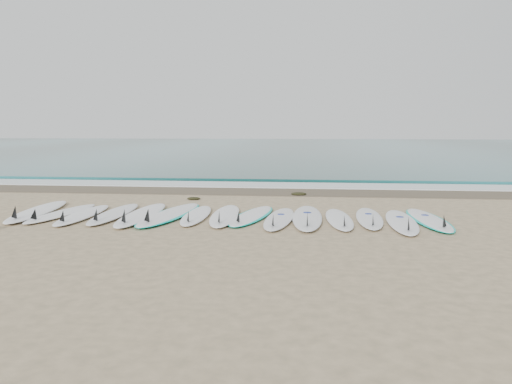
# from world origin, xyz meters

# --- Properties ---
(ground) EXTENTS (120.00, 120.00, 0.00)m
(ground) POSITION_xyz_m (0.00, 0.00, 0.00)
(ground) COLOR tan
(ocean) EXTENTS (120.00, 55.00, 0.03)m
(ocean) POSITION_xyz_m (0.00, 32.50, 0.01)
(ocean) COLOR #1C5859
(ocean) RESTS_ON ground
(wet_sand_band) EXTENTS (120.00, 1.80, 0.01)m
(wet_sand_band) POSITION_xyz_m (0.00, 4.10, 0.01)
(wet_sand_band) COLOR brown
(wet_sand_band) RESTS_ON ground
(foam_band) EXTENTS (120.00, 1.40, 0.04)m
(foam_band) POSITION_xyz_m (0.00, 5.50, 0.02)
(foam_band) COLOR silver
(foam_band) RESTS_ON ground
(wave_crest) EXTENTS (120.00, 1.00, 0.10)m
(wave_crest) POSITION_xyz_m (0.00, 7.00, 0.05)
(wave_crest) COLOR #1C5859
(wave_crest) RESTS_ON ground
(surfboard_0) EXTENTS (0.94, 2.90, 0.36)m
(surfboard_0) POSITION_xyz_m (-3.96, 0.07, 0.06)
(surfboard_0) COLOR white
(surfboard_0) RESTS_ON ground
(surfboard_1) EXTENTS (0.77, 2.43, 0.31)m
(surfboard_1) POSITION_xyz_m (-3.37, -0.07, 0.05)
(surfboard_1) COLOR white
(surfboard_1) RESTS_ON ground
(surfboard_2) EXTENTS (0.58, 2.46, 0.31)m
(surfboard_2) POSITION_xyz_m (-2.85, -0.19, 0.05)
(surfboard_2) COLOR white
(surfboard_2) RESTS_ON ground
(surfboard_3) EXTENTS (0.59, 2.58, 0.33)m
(surfboard_3) POSITION_xyz_m (-2.27, -0.02, 0.06)
(surfboard_3) COLOR white
(surfboard_3) RESTS_ON ground
(surfboard_4) EXTENTS (0.65, 2.84, 0.36)m
(surfboard_4) POSITION_xyz_m (-1.67, -0.08, 0.06)
(surfboard_4) COLOR white
(surfboard_4) RESTS_ON ground
(surfboard_5) EXTENTS (1.04, 2.94, 0.37)m
(surfboard_5) POSITION_xyz_m (-1.12, 0.05, 0.05)
(surfboard_5) COLOR white
(surfboard_5) RESTS_ON ground
(surfboard_6) EXTENTS (0.59, 2.34, 0.30)m
(surfboard_6) POSITION_xyz_m (-0.56, 0.01, 0.05)
(surfboard_6) COLOR white
(surfboard_6) RESTS_ON ground
(surfboard_7) EXTENTS (0.67, 2.59, 0.33)m
(surfboard_7) POSITION_xyz_m (0.02, 0.03, 0.06)
(surfboard_7) COLOR white
(surfboard_7) RESTS_ON ground
(surfboard_8) EXTENTS (0.99, 2.50, 0.31)m
(surfboard_8) POSITION_xyz_m (0.55, 0.11, 0.05)
(surfboard_8) COLOR white
(surfboard_8) RESTS_ON ground
(surfboard_9) EXTENTS (0.68, 2.48, 0.31)m
(surfboard_9) POSITION_xyz_m (1.12, -0.19, 0.05)
(surfboard_9) COLOR white
(surfboard_9) RESTS_ON ground
(surfboard_10) EXTENTS (0.59, 2.78, 0.36)m
(surfboard_10) POSITION_xyz_m (1.66, -0.04, 0.06)
(surfboard_10) COLOR white
(surfboard_10) RESTS_ON ground
(surfboard_11) EXTENTS (0.59, 2.35, 0.30)m
(surfboard_11) POSITION_xyz_m (2.27, -0.11, 0.05)
(surfboard_11) COLOR white
(surfboard_11) RESTS_ON ground
(surfboard_12) EXTENTS (0.61, 2.41, 0.31)m
(surfboard_12) POSITION_xyz_m (2.86, 0.06, 0.05)
(surfboard_12) COLOR white
(surfboard_12) RESTS_ON ground
(surfboard_13) EXTENTS (0.68, 2.59, 0.33)m
(surfboard_13) POSITION_xyz_m (3.41, -0.28, 0.06)
(surfboard_13) COLOR white
(surfboard_13) RESTS_ON ground
(surfboard_14) EXTENTS (0.74, 2.52, 0.32)m
(surfboard_14) POSITION_xyz_m (3.98, 0.04, 0.05)
(surfboard_14) COLOR white
(surfboard_14) RESTS_ON ground
(seaweed_near) EXTENTS (0.34, 0.26, 0.07)m
(seaweed_near) POSITION_xyz_m (-1.16, 2.42, 0.03)
(seaweed_near) COLOR black
(seaweed_near) RESTS_ON ground
(seaweed_far) EXTENTS (0.40, 0.31, 0.08)m
(seaweed_far) POSITION_xyz_m (1.43, 3.49, 0.04)
(seaweed_far) COLOR black
(seaweed_far) RESTS_ON ground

